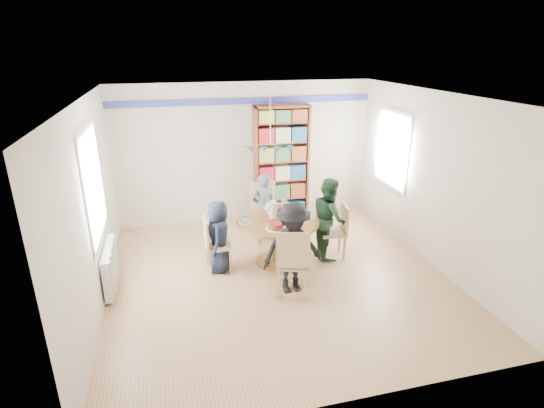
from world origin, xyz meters
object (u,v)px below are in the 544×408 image
object	(u,v)px
person_far	(264,207)
bookshelf	(281,164)
dining_table	(278,231)
person_right	(329,218)
chair_right	(338,228)
chair_left	(213,242)
chair_near	(293,260)
chair_far	(265,208)
person_near	(293,248)
radiator	(111,266)
person_left	(219,236)

from	to	relation	value
person_far	bookshelf	xyz separation A→B (m)	(0.59, 0.98, 0.49)
dining_table	person_right	world-z (taller)	person_right
chair_right	person_right	xyz separation A→B (m)	(-0.15, 0.05, 0.18)
chair_left	chair_near	distance (m)	1.40
chair_left	person_right	world-z (taller)	person_right
bookshelf	chair_right	bearing A→B (deg)	-76.48
dining_table	bookshelf	distance (m)	2.04
chair_near	bookshelf	xyz separation A→B (m)	(0.62, 2.88, 0.55)
chair_near	dining_table	bearing A→B (deg)	86.76
chair_far	person_right	size ratio (longest dim) A/B	0.77
chair_left	person_near	distance (m)	1.35
chair_right	person_near	bearing A→B (deg)	-140.48
chair_far	chair_left	bearing A→B (deg)	-136.68
chair_near	person_right	bearing A→B (deg)	48.15
dining_table	person_right	distance (m)	0.88
radiator	dining_table	world-z (taller)	dining_table
chair_right	bookshelf	bearing A→B (deg)	103.52
person_far	person_right	bearing A→B (deg)	129.26
chair_right	chair_far	distance (m)	1.42
radiator	person_far	world-z (taller)	person_far
person_far	bookshelf	bearing A→B (deg)	-127.98
person_left	person_right	xyz separation A→B (m)	(1.81, 0.04, 0.10)
chair_right	person_near	distance (m)	1.36
person_right	bookshelf	xyz separation A→B (m)	(-0.31, 1.84, 0.44)
dining_table	person_left	distance (m)	0.94
person_near	chair_far	bearing A→B (deg)	85.22
radiator	person_near	bearing A→B (deg)	-15.62
person_left	person_far	xyz separation A→B (m)	(0.92, 0.90, 0.06)
person_right	person_near	xyz separation A→B (m)	(-0.89, -0.90, -0.00)
person_right	radiator	bearing A→B (deg)	99.22
chair_near	bookshelf	distance (m)	3.00
chair_right	person_right	bearing A→B (deg)	162.08
radiator	chair_left	bearing A→B (deg)	6.28
chair_far	person_far	bearing A→B (deg)	-113.92
person_left	bookshelf	distance (m)	2.47
chair_far	bookshelf	size ratio (longest dim) A/B	0.46
bookshelf	chair_near	bearing A→B (deg)	-102.23
radiator	person_right	size ratio (longest dim) A/B	0.74
chair_near	person_left	distance (m)	1.33
person_right	bookshelf	bearing A→B (deg)	15.32
chair_near	bookshelf	bearing A→B (deg)	77.77
chair_far	person_right	distance (m)	1.28
chair_near	person_left	bearing A→B (deg)	131.43
chair_right	person_right	world-z (taller)	person_right
person_right	person_far	xyz separation A→B (m)	(-0.90, 0.86, -0.05)
person_near	person_right	bearing A→B (deg)	41.84
chair_near	radiator	bearing A→B (deg)	161.26
dining_table	person_near	size ratio (longest dim) A/B	0.97
radiator	person_left	size ratio (longest dim) A/B	0.87
radiator	chair_right	bearing A→B (deg)	2.51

